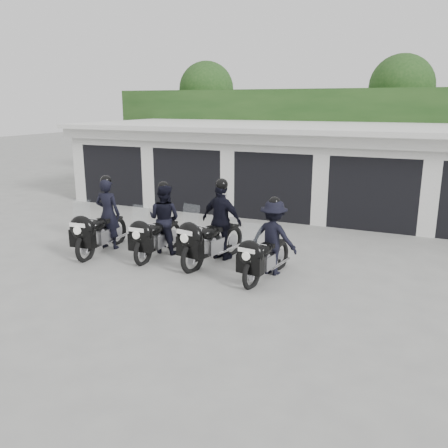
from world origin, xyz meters
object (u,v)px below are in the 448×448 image
at_px(police_bike_b, 161,224).
at_px(police_bike_d, 270,242).
at_px(police_bike_c, 217,226).
at_px(police_bike_a, 102,222).

xyz_separation_m(police_bike_b, police_bike_d, (3.00, -0.35, -0.02)).
bearing_deg(police_bike_c, police_bike_a, -158.42).
relative_size(police_bike_b, police_bike_d, 1.05).
relative_size(police_bike_c, police_bike_d, 1.12).
distance_m(police_bike_a, police_bike_d, 4.49).
bearing_deg(police_bike_b, police_bike_a, -165.09).
bearing_deg(police_bike_b, police_bike_c, 2.73).
xyz_separation_m(police_bike_b, police_bike_c, (1.51, 0.09, 0.07)).
bearing_deg(police_bike_d, police_bike_c, 171.63).
distance_m(police_bike_b, police_bike_d, 3.02).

